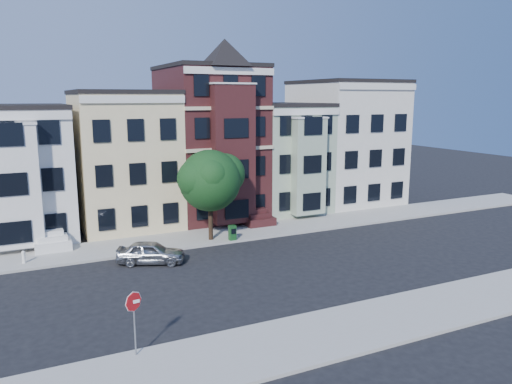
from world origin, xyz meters
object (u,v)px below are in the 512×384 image
newspaper_box (232,233)px  fire_hydrant (24,258)px  street_tree (210,185)px  parked_car (151,252)px  stop_sign (134,320)px

newspaper_box → fire_hydrant: size_ratio=1.72×
newspaper_box → fire_hydrant: (-13.00, 0.87, -0.21)m
street_tree → newspaper_box: (1.30, -0.75, -3.32)m
parked_car → fire_hydrant: parked_car is taller
stop_sign → street_tree: bearing=51.1°
parked_car → stop_sign: bearing=-172.9°
street_tree → stop_sign: 15.88m
fire_hydrant → stop_sign: stop_sign is taller
newspaper_box → stop_sign: size_ratio=0.35×
street_tree → newspaper_box: bearing=-29.9°
street_tree → newspaper_box: 3.64m
newspaper_box → fire_hydrant: bearing=177.4°
fire_hydrant → newspaper_box: bearing=-3.8°
parked_car → stop_sign: 11.22m
newspaper_box → stop_sign: 15.83m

